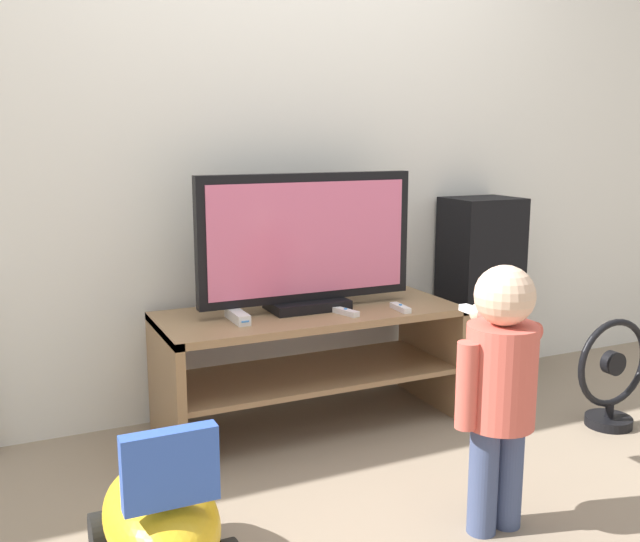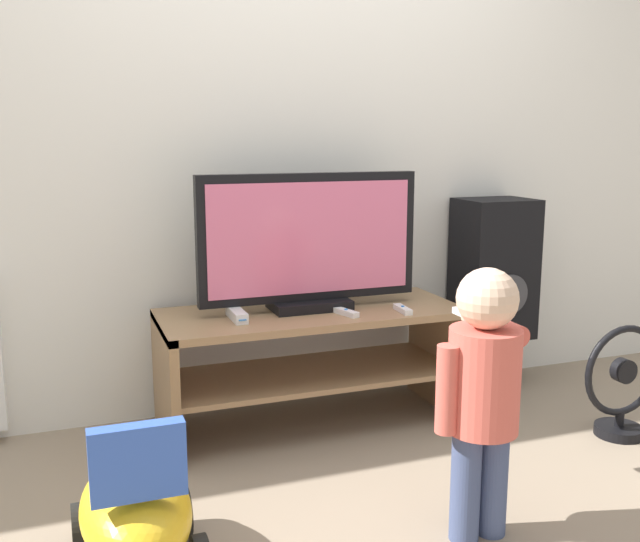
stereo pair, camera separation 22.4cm
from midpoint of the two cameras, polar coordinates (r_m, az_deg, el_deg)
ground_plane at (r=2.90m, az=3.37°, el=-13.98°), size 16.00×16.00×0.00m
wall_back at (r=3.19m, az=-0.75°, el=12.30°), size 10.00×0.06×2.60m
tv_stand at (r=3.00m, az=1.46°, el=-6.25°), size 1.25×0.51×0.50m
television at (r=2.93m, az=1.33°, el=2.22°), size 0.93×0.20×0.56m
game_console at (r=2.81m, az=-4.42°, el=-3.51°), size 0.05×0.19×0.04m
remote_primary at (r=2.96m, az=8.79°, el=-3.07°), size 0.04×0.13×0.03m
remote_secondary at (r=2.88m, az=4.32°, el=-3.34°), size 0.07×0.13×0.03m
child at (r=2.22m, az=15.74°, el=-8.53°), size 0.32×0.48×0.84m
speaker_tower at (r=3.54m, az=15.48°, el=-0.14°), size 0.34×0.31×0.92m
floor_fan at (r=3.22m, az=24.91°, el=-8.38°), size 0.38×0.19×0.47m
ride_on_toy at (r=2.12m, az=-11.46°, el=-18.32°), size 0.34×0.53×0.50m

